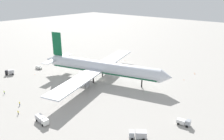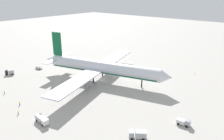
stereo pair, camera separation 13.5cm
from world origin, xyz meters
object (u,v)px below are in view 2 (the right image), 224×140
at_px(service_truck_4, 10,72).
at_px(ground_worker_2, 4,92).
at_px(airliner, 101,67).
at_px(ground_worker_1, 18,112).
at_px(traffic_cone_2, 195,74).
at_px(traffic_cone_3, 184,80).
at_px(service_truck_1, 138,134).
at_px(service_truck_3, 184,122).
at_px(service_truck_5, 42,119).
at_px(baggage_cart_0, 66,61).
at_px(service_van, 39,67).
at_px(traffic_cone_1, 35,74).
at_px(ground_worker_3, 20,103).
at_px(traffic_cone_0, 194,73).
at_px(traffic_cone_4, 125,60).

distance_m(service_truck_4, ground_worker_2, 27.96).
bearing_deg(airliner, ground_worker_2, -119.08).
bearing_deg(ground_worker_1, traffic_cone_2, 67.28).
relative_size(airliner, traffic_cone_3, 148.82).
xyz_separation_m(service_truck_1, service_truck_3, (8.78, 17.64, -0.28)).
bearing_deg(traffic_cone_3, ground_worker_1, -115.19).
bearing_deg(traffic_cone_3, traffic_cone_2, 84.06).
bearing_deg(service_truck_1, traffic_cone_2, 96.10).
distance_m(service_truck_5, baggage_cart_0, 78.76).
distance_m(service_van, ground_worker_2, 37.48).
bearing_deg(baggage_cart_0, traffic_cone_1, -76.69).
height_order(service_truck_3, service_van, service_truck_3).
xyz_separation_m(service_truck_1, baggage_cart_0, (-88.31, 40.77, -1.29)).
bearing_deg(ground_worker_3, service_van, 137.60).
height_order(service_truck_3, traffic_cone_0, service_truck_3).
bearing_deg(traffic_cone_1, service_truck_1, -8.12).
bearing_deg(traffic_cone_2, service_van, -146.20).
bearing_deg(service_truck_4, service_truck_5, -16.48).
bearing_deg(traffic_cone_1, baggage_cart_0, 103.31).
bearing_deg(service_truck_4, baggage_cart_0, 83.10).
relative_size(service_truck_1, ground_worker_3, 3.54).
xyz_separation_m(service_truck_1, traffic_cone_4, (-57.35, 69.52, -1.28)).
bearing_deg(service_truck_1, traffic_cone_1, 171.88).
bearing_deg(ground_worker_1, service_truck_3, 33.00).
bearing_deg(service_van, service_truck_1, -12.18).
bearing_deg(baggage_cart_0, traffic_cone_0, 23.28).
bearing_deg(ground_worker_2, service_truck_4, 147.87).
relative_size(service_truck_5, traffic_cone_2, 13.00).
bearing_deg(traffic_cone_2, service_truck_3, -73.43).
xyz_separation_m(service_van, ground_worker_2, (19.68, -31.89, -0.16)).
relative_size(traffic_cone_2, traffic_cone_3, 1.00).
bearing_deg(ground_worker_3, service_truck_4, 158.30).
bearing_deg(airliner, traffic_cone_2, 48.90).
relative_size(service_truck_4, ground_worker_3, 2.96).
bearing_deg(traffic_cone_3, airliner, -140.32).
bearing_deg(ground_worker_1, service_truck_1, 21.35).
bearing_deg(service_truck_4, traffic_cone_4, 62.12).
height_order(traffic_cone_2, traffic_cone_4, same).
xyz_separation_m(service_truck_4, service_truck_5, (59.76, -17.68, -0.17)).
bearing_deg(traffic_cone_2, traffic_cone_4, -175.36).
height_order(airliner, traffic_cone_4, airliner).
xyz_separation_m(ground_worker_1, ground_worker_2, (-23.10, 5.39, 0.02)).
height_order(service_truck_4, traffic_cone_3, service_truck_4).
bearing_deg(traffic_cone_0, ground_worker_2, -124.64).
distance_m(service_truck_4, ground_worker_3, 43.18).
bearing_deg(traffic_cone_1, airliner, 27.88).
distance_m(airliner, ground_worker_3, 45.73).
xyz_separation_m(airliner, traffic_cone_2, (37.27, 42.73, -7.24)).
height_order(service_truck_1, traffic_cone_4, service_truck_1).
bearing_deg(traffic_cone_2, service_truck_1, -83.90).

